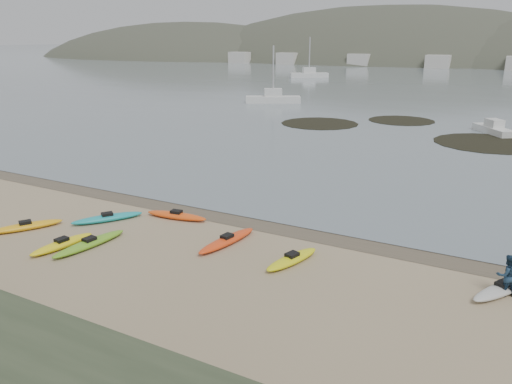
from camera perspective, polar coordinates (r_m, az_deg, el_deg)
The scene contains 6 objects.
ground at distance 26.04m, azimuth 0.00°, elevation -3.15°, with size 600.00×600.00×0.00m, color tan.
wet_sand at distance 25.79m, azimuth -0.32°, elevation -3.35°, with size 60.00×60.00×0.00m, color brown.
kayaks at distance 23.43m, azimuth -9.59°, elevation -5.34°, with size 23.41×8.11×0.34m.
person_east at distance 20.53m, azimuth 26.73°, elevation -8.49°, with size 0.78×0.60×1.60m, color navy.
kelp_mats at distance 53.66m, azimuth 16.57°, elevation 6.81°, with size 26.25×17.58×0.04m.
moored_boats at distance 100.81m, azimuth 22.38°, elevation 11.12°, with size 84.50×79.64×1.26m.
Camera 1 is at (11.67, -21.44, 9.06)m, focal length 35.00 mm.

